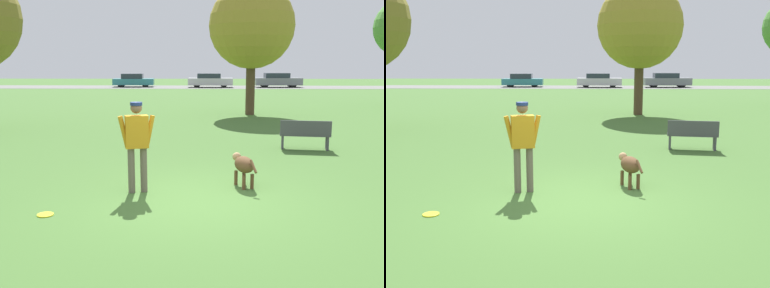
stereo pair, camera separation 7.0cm
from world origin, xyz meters
The scene contains 10 objects.
ground_plane centered at (0.00, 0.00, 0.00)m, with size 120.00×120.00×0.00m, color #426B2D.
far_road_strip centered at (0.00, 37.07, 0.01)m, with size 120.00×6.00×0.01m.
person centered at (-1.08, 0.56, 1.03)m, with size 0.70×0.32×1.72m.
dog centered at (0.97, 1.02, 0.43)m, with size 0.51×0.96×0.63m.
frisbee centered at (-2.39, -0.80, 0.01)m, with size 0.26×0.26×0.02m.
tree_mid_center centered at (2.35, 13.57, 4.08)m, with size 3.94×3.94×6.07m.
parked_car_teal centered at (-6.89, 37.46, 0.65)m, with size 4.11×2.04×1.32m.
parked_car_silver centered at (0.78, 36.84, 0.68)m, with size 4.40×1.84×1.36m.
parked_car_grey centered at (7.45, 37.15, 0.69)m, with size 4.64×1.85×1.39m.
park_bench centered at (3.05, 4.91, 0.45)m, with size 1.44×0.61×0.84m.
Camera 2 is at (0.25, -7.69, 2.45)m, focal length 42.00 mm.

